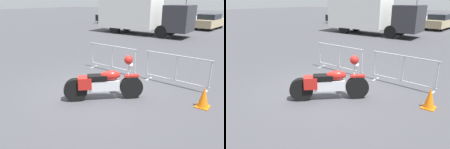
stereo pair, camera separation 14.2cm
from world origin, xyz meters
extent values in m
plane|color=#424247|center=(0.00, 0.00, 0.00)|extent=(120.00, 120.00, 0.00)
cylinder|color=black|center=(1.11, 0.16, 0.33)|extent=(0.62, 0.59, 0.67)
cylinder|color=black|center=(-0.07, -0.94, 0.33)|extent=(0.62, 0.59, 0.67)
cube|color=silver|center=(0.52, -0.39, 0.44)|extent=(0.81, 0.78, 0.29)
ellipsoid|color=#B21E19|center=(0.66, -0.26, 0.73)|extent=(0.61, 0.60, 0.27)
cube|color=black|center=(0.38, -0.52, 0.69)|extent=(0.60, 0.58, 0.13)
cube|color=#B21E19|center=(0.12, -0.76, 0.54)|extent=(0.50, 0.50, 0.33)
cube|color=#B21E19|center=(1.11, 0.16, 0.69)|extent=(0.41, 0.39, 0.06)
cylinder|color=silver|center=(1.03, 0.09, 0.83)|extent=(0.06, 0.06, 0.47)
sphere|color=silver|center=(1.07, 0.13, 1.01)|extent=(0.17, 0.17, 0.17)
sphere|color=#B21E19|center=(1.03, 0.09, 1.17)|extent=(0.25, 0.25, 0.25)
cylinder|color=#9EA0A5|center=(-0.79, 1.83, 1.05)|extent=(2.24, 0.13, 0.04)
cylinder|color=#9EA0A5|center=(-0.79, 1.83, 0.20)|extent=(2.24, 0.13, 0.04)
cylinder|color=#9EA0A5|center=(-1.86, 1.87, 0.62)|extent=(0.05, 0.05, 0.85)
cylinder|color=#9EA0A5|center=(-0.79, 1.83, 0.62)|extent=(0.05, 0.05, 0.85)
cylinder|color=#9EA0A5|center=(0.28, 1.79, 0.62)|extent=(0.05, 0.05, 0.85)
cube|color=#9EA0A5|center=(-1.79, 1.87, 0.01)|extent=(0.08, 0.44, 0.03)
cube|color=#9EA0A5|center=(0.21, 1.79, 0.01)|extent=(0.08, 0.44, 0.03)
cylinder|color=#9EA0A5|center=(1.83, 1.83, 1.05)|extent=(2.24, 0.13, 0.04)
cylinder|color=#9EA0A5|center=(1.83, 1.83, 0.20)|extent=(2.24, 0.13, 0.04)
cylinder|color=#9EA0A5|center=(0.76, 1.87, 0.62)|extent=(0.05, 0.05, 0.85)
cylinder|color=#9EA0A5|center=(1.83, 1.83, 0.62)|extent=(0.05, 0.05, 0.85)
cylinder|color=#9EA0A5|center=(2.90, 1.79, 0.62)|extent=(0.05, 0.05, 0.85)
cube|color=#9EA0A5|center=(0.83, 1.87, 0.01)|extent=(0.08, 0.44, 0.03)
cube|color=#9EA0A5|center=(2.83, 1.79, 0.01)|extent=(0.08, 0.44, 0.03)
cube|color=white|center=(-5.85, 11.39, 1.73)|extent=(5.02, 2.34, 2.50)
cube|color=#2D2D33|center=(-1.55, 11.36, 1.43)|extent=(1.82, 2.20, 1.90)
cylinder|color=black|center=(-2.47, 12.34, 0.48)|extent=(0.96, 0.29, 0.96)
cylinder|color=black|center=(-2.48, 10.40, 0.48)|extent=(0.96, 0.29, 0.96)
cylinder|color=black|center=(-6.69, 12.37, 0.48)|extent=(0.96, 0.29, 0.96)
cylinder|color=black|center=(-6.70, 10.43, 0.48)|extent=(0.96, 0.29, 0.96)
cube|color=black|center=(-12.35, 18.11, 0.64)|extent=(2.25, 4.64, 0.73)
cube|color=#1E232B|center=(-12.37, 17.95, 1.26)|extent=(1.89, 2.45, 0.52)
cylinder|color=black|center=(-12.98, 19.61, 0.33)|extent=(0.29, 0.69, 0.67)
cylinder|color=black|center=(-11.45, 19.46, 0.33)|extent=(0.29, 0.69, 0.67)
cylinder|color=black|center=(-13.25, 16.75, 0.33)|extent=(0.29, 0.69, 0.67)
cylinder|color=black|center=(-11.73, 16.61, 0.33)|extent=(0.29, 0.69, 0.67)
cube|color=yellow|center=(-9.49, 18.08, 0.60)|extent=(2.13, 4.39, 0.69)
cube|color=#1E232B|center=(-9.50, 17.93, 1.19)|extent=(1.79, 2.31, 0.49)
cylinder|color=black|center=(-10.08, 19.50, 0.32)|extent=(0.28, 0.65, 0.63)
cylinder|color=black|center=(-8.64, 19.36, 0.32)|extent=(0.28, 0.65, 0.63)
cylinder|color=black|center=(-10.34, 16.79, 0.32)|extent=(0.28, 0.65, 0.63)
cylinder|color=black|center=(-8.90, 16.65, 0.32)|extent=(0.28, 0.65, 0.63)
cube|color=#B21E19|center=(-6.63, 18.43, 0.64)|extent=(2.25, 4.64, 0.73)
cube|color=#1E232B|center=(-6.64, 18.27, 1.26)|extent=(1.89, 2.45, 0.52)
cylinder|color=black|center=(-7.26, 19.93, 0.33)|extent=(0.29, 0.69, 0.67)
cylinder|color=black|center=(-5.73, 19.78, 0.33)|extent=(0.29, 0.69, 0.67)
cylinder|color=black|center=(-7.53, 17.07, 0.33)|extent=(0.29, 0.69, 0.67)
cylinder|color=black|center=(-6.00, 16.92, 0.33)|extent=(0.29, 0.69, 0.67)
cube|color=white|center=(-3.77, 18.62, 0.62)|extent=(2.20, 4.54, 0.72)
cube|color=#1E232B|center=(-3.78, 18.47, 1.24)|extent=(1.85, 2.39, 0.51)
cylinder|color=black|center=(-4.38, 20.09, 0.33)|extent=(0.29, 0.67, 0.65)
cylinder|color=black|center=(-2.89, 19.95, 0.33)|extent=(0.29, 0.67, 0.65)
cylinder|color=black|center=(-4.65, 17.29, 0.33)|extent=(0.29, 0.67, 0.65)
cylinder|color=black|center=(-3.16, 17.15, 0.33)|extent=(0.29, 0.67, 0.65)
cube|color=tan|center=(-0.91, 18.25, 0.60)|extent=(2.13, 4.40, 0.69)
cube|color=#1E232B|center=(-0.92, 18.10, 1.20)|extent=(1.80, 2.32, 0.49)
cylinder|color=black|center=(-1.50, 19.67, 0.32)|extent=(0.28, 0.65, 0.63)
cylinder|color=black|center=(-1.76, 16.96, 0.32)|extent=(0.28, 0.65, 0.63)
cylinder|color=black|center=(-0.31, 16.82, 0.32)|extent=(0.28, 0.65, 0.63)
cube|color=orange|center=(3.00, 0.78, 0.01)|extent=(0.34, 0.34, 0.03)
cone|color=orange|center=(3.00, 0.78, 0.31)|extent=(0.28, 0.28, 0.56)
camera|label=1|loc=(4.12, -4.98, 2.78)|focal=35.00mm
camera|label=2|loc=(4.24, -4.90, 2.78)|focal=35.00mm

